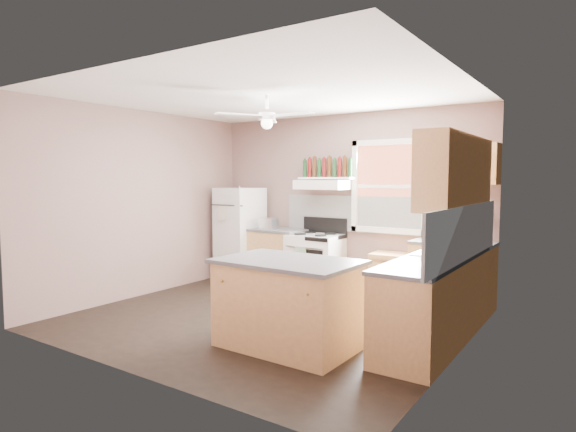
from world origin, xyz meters
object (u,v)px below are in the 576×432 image
Objects in this scene: refrigerator at (240,234)px; cart at (395,277)px; stove at (315,262)px; island at (288,305)px; toaster at (269,224)px.

refrigerator reaches higher than cart.
island is (1.06, -2.33, 0.00)m from stove.
refrigerator reaches higher than island.
island is at bearing -68.03° from stove.
refrigerator is 3.41m from island.
toaster is 1.00m from stove.
toaster reaches higher than stove.
toaster is at bearing -176.30° from stove.
toaster is 0.21× the size of island.
cart is 0.49× the size of island.
island is (2.51, -2.28, -0.35)m from refrigerator.
toaster reaches higher than cart.
toaster is (0.63, -0.03, 0.21)m from refrigerator.
refrigerator is 2.75m from cart.
stove is at bearing 115.63° from island.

